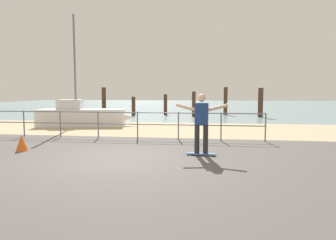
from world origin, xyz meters
TOP-DOWN VIEW (x-y plane):
  - ground_plane at (0.00, -1.00)m, footprint 24.00×10.00m
  - beach_strip at (0.00, 7.00)m, footprint 24.00×6.00m
  - sea_surface at (0.00, 35.00)m, footprint 72.00×50.00m
  - railing_fence at (-1.86, 3.60)m, footprint 12.50×0.05m
  - sailboat at (-4.13, 7.54)m, footprint 5.07×2.29m
  - skateboard at (2.20, 0.90)m, footprint 0.81×0.26m
  - skateboarder at (2.20, 0.90)m, footprint 1.45×0.23m
  - groyne_post_0 at (-6.02, 15.45)m, footprint 0.33×0.33m
  - groyne_post_1 at (-3.64, 15.53)m, footprint 0.29×0.29m
  - groyne_post_2 at (-1.26, 16.52)m, footprint 0.28×0.28m
  - groyne_post_3 at (1.13, 14.70)m, footprint 0.27×0.27m
  - groyne_post_4 at (3.51, 17.05)m, footprint 0.30×0.30m
  - groyne_post_5 at (5.89, 14.94)m, footprint 0.36×0.36m
  - traffic_cone at (-3.18, 0.80)m, footprint 0.36×0.36m

SIDE VIEW (x-z plane):
  - ground_plane at x=0.00m, z-range -0.02..0.02m
  - beach_strip at x=0.00m, z-range -0.02..0.02m
  - sea_surface at x=0.00m, z-range -0.02..0.02m
  - skateboard at x=2.20m, z-range 0.03..0.11m
  - traffic_cone at x=-3.18m, z-range 0.00..0.50m
  - sailboat at x=-4.13m, z-range -2.35..3.40m
  - railing_fence at x=-1.86m, z-range 0.17..1.22m
  - groyne_post_1 at x=-3.64m, z-range 0.00..1.45m
  - groyne_post_2 at x=-1.26m, z-range 0.00..1.63m
  - groyne_post_3 at x=1.13m, z-range 0.00..1.85m
  - skateboarder at x=2.20m, z-range 0.19..1.84m
  - groyne_post_5 at x=5.89m, z-range 0.00..2.10m
  - groyne_post_0 at x=-6.02m, z-range 0.00..2.18m
  - groyne_post_4 at x=3.51m, z-range 0.00..2.20m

